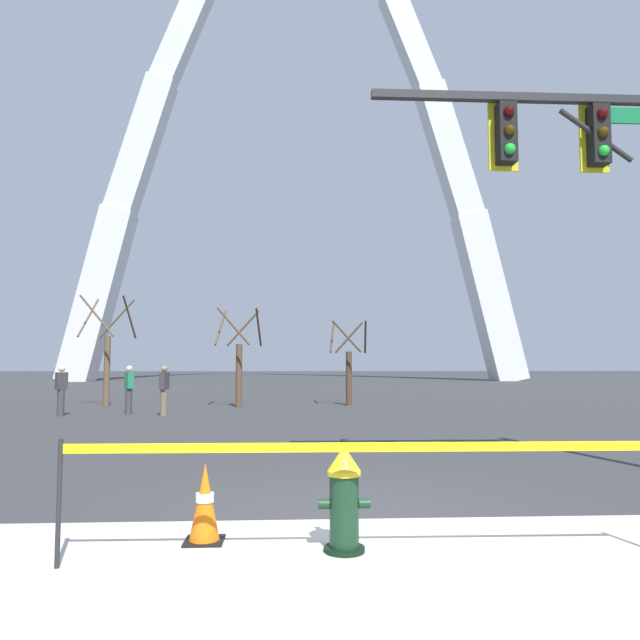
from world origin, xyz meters
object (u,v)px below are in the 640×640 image
(traffic_signal_gantry, at_px, (618,200))
(monument_arch, at_px, (297,161))
(pedestrian_walking_left, at_px, (164,390))
(pedestrian_walking_right, at_px, (61,390))
(traffic_cone_by_hydrant, at_px, (205,504))
(pedestrian_standing_center, at_px, (129,389))
(fire_hydrant, at_px, (344,498))

(traffic_signal_gantry, bearing_deg, monument_arch, 95.09)
(pedestrian_walking_left, distance_m, pedestrian_walking_right, 3.26)
(traffic_cone_by_hydrant, height_order, pedestrian_walking_left, pedestrian_walking_left)
(pedestrian_standing_center, bearing_deg, pedestrian_walking_left, -28.44)
(pedestrian_standing_center, relative_size, pedestrian_walking_right, 1.00)
(fire_hydrant, xyz_separation_m, pedestrian_walking_right, (-7.74, 13.84, 0.35))
(fire_hydrant, distance_m, pedestrian_walking_left, 14.41)
(monument_arch, relative_size, pedestrian_walking_right, 30.90)
(pedestrian_standing_center, bearing_deg, monument_arch, 80.66)
(traffic_cone_by_hydrant, bearing_deg, pedestrian_standing_center, 107.74)
(monument_arch, bearing_deg, traffic_cone_by_hydrant, -91.62)
(monument_arch, relative_size, pedestrian_walking_left, 30.90)
(monument_arch, xyz_separation_m, pedestrian_walking_right, (-7.88, -36.45, -20.43))
(traffic_signal_gantry, xyz_separation_m, pedestrian_standing_center, (-10.12, 11.41, -3.25))
(pedestrian_walking_right, bearing_deg, traffic_signal_gantry, -41.93)
(pedestrian_standing_center, bearing_deg, traffic_cone_by_hydrant, -72.26)
(fire_hydrant, height_order, traffic_signal_gantry, traffic_signal_gantry)
(monument_arch, height_order, pedestrian_standing_center, monument_arch)
(traffic_signal_gantry, relative_size, pedestrian_walking_left, 3.77)
(fire_hydrant, bearing_deg, monument_arch, 89.85)
(pedestrian_walking_left, bearing_deg, traffic_cone_by_hydrant, -76.49)
(traffic_cone_by_hydrant, bearing_deg, pedestrian_walking_right, 115.59)
(pedestrian_walking_left, distance_m, pedestrian_standing_center, 1.46)
(pedestrian_walking_left, bearing_deg, fire_hydrant, -71.87)
(fire_hydrant, relative_size, pedestrian_walking_right, 0.62)
(pedestrian_walking_right, bearing_deg, traffic_cone_by_hydrant, -64.41)
(monument_arch, height_order, pedestrian_walking_left, monument_arch)
(fire_hydrant, xyz_separation_m, traffic_signal_gantry, (4.35, 2.98, 3.60))
(traffic_cone_by_hydrant, xyz_separation_m, pedestrian_walking_left, (-3.21, 13.36, 0.46))
(fire_hydrant, bearing_deg, pedestrian_walking_left, 108.13)
(monument_arch, bearing_deg, pedestrian_standing_center, -99.34)
(fire_hydrant, distance_m, monument_arch, 54.41)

